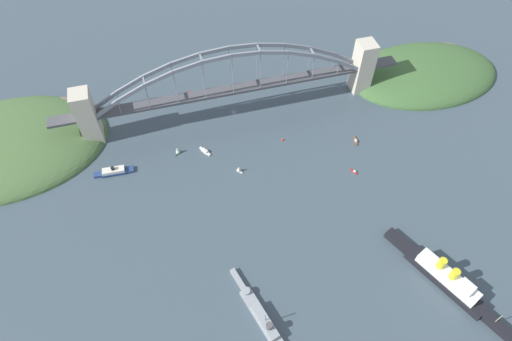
# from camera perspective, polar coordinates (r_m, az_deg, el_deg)

# --- Properties ---
(ground_plane) EXTENTS (1400.00, 1400.00, 0.00)m
(ground_plane) POSITION_cam_1_polar(r_m,az_deg,el_deg) (409.19, -2.96, 7.66)
(ground_plane) COLOR #3D4C56
(harbor_arch_bridge) EXTENTS (312.99, 17.82, 68.59)m
(harbor_arch_bridge) POSITION_cam_1_polar(r_m,az_deg,el_deg) (390.26, -3.13, 10.65)
(harbor_arch_bridge) COLOR beige
(harbor_arch_bridge) RESTS_ON ground
(headland_west_shore) EXTENTS (152.36, 99.36, 28.81)m
(headland_west_shore) POSITION_cam_1_polar(r_m,az_deg,el_deg) (480.92, 21.16, 11.69)
(headland_west_shore) COLOR #3D6033
(headland_west_shore) RESTS_ON ground
(headland_east_shore) EXTENTS (169.97, 126.13, 30.34)m
(headland_east_shore) POSITION_cam_1_polar(r_m,az_deg,el_deg) (435.26, -29.41, 2.84)
(headland_east_shore) COLOR #476638
(headland_east_shore) RESTS_ON ground
(ocean_liner) EXTENTS (47.03, 93.97, 20.87)m
(ocean_liner) POSITION_cam_1_polar(r_m,az_deg,el_deg) (330.62, 23.55, -12.80)
(ocean_liner) COLOR black
(ocean_liner) RESTS_ON ground
(naval_cruiser) EXTENTS (27.32, 84.47, 16.62)m
(naval_cruiser) POSITION_cam_1_polar(r_m,az_deg,el_deg) (296.52, 1.24, -19.33)
(naval_cruiser) COLOR gray
(naval_cruiser) RESTS_ON ground
(harbor_ferry_steamer) EXTENTS (32.54, 8.39, 7.20)m
(harbor_ferry_steamer) POSITION_cam_1_polar(r_m,az_deg,el_deg) (376.81, -18.06, -0.10)
(harbor_ferry_steamer) COLOR navy
(harbor_ferry_steamer) RESTS_ON ground
(seaplane_taxiing_near_bridge) EXTENTS (7.17, 10.77, 5.19)m
(seaplane_taxiing_near_bridge) POSITION_cam_1_polar(r_m,az_deg,el_deg) (426.81, -8.59, 9.70)
(seaplane_taxiing_near_bridge) COLOR #B7B7B2
(seaplane_taxiing_near_bridge) RESTS_ON ground
(small_boat_0) EXTENTS (5.71, 5.96, 7.74)m
(small_boat_0) POSITION_cam_1_polar(r_m,az_deg,el_deg) (377.10, -10.23, 2.65)
(small_boat_0) COLOR #2D6B3D
(small_boat_0) RESTS_ON ground
(small_boat_1) EXTENTS (4.96, 5.46, 6.94)m
(small_boat_1) POSITION_cam_1_polar(r_m,az_deg,el_deg) (358.53, -2.25, 0.19)
(small_boat_1) COLOR silver
(small_boat_1) RESTS_ON ground
(small_boat_2) EXTENTS (8.14, 12.25, 2.55)m
(small_boat_2) POSITION_cam_1_polar(r_m,az_deg,el_deg) (376.41, -6.66, 2.52)
(small_boat_2) COLOR silver
(small_boat_2) RESTS_ON ground
(small_boat_4) EXTENTS (4.31, 7.22, 1.83)m
(small_boat_4) POSITION_cam_1_polar(r_m,az_deg,el_deg) (369.02, 12.71, -0.13)
(small_boat_4) COLOR #B2231E
(small_boat_4) RESTS_ON ground
(small_boat_5) EXTENTS (3.52, 10.58, 2.27)m
(small_boat_5) POSITION_cam_1_polar(r_m,az_deg,el_deg) (391.91, 12.88, 3.81)
(small_boat_5) COLOR brown
(small_boat_5) RESTS_ON ground
(channel_marker_buoy) EXTENTS (2.20, 2.20, 2.75)m
(channel_marker_buoy) POSITION_cam_1_polar(r_m,az_deg,el_deg) (383.42, 3.49, 4.07)
(channel_marker_buoy) COLOR red
(channel_marker_buoy) RESTS_ON ground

